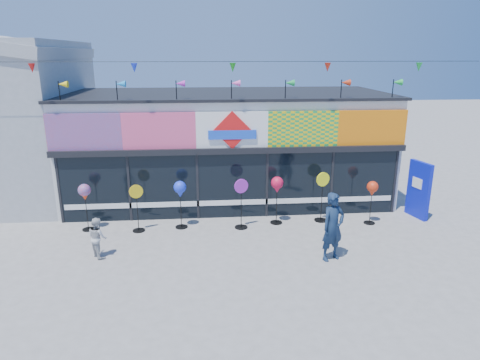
{
  "coord_description": "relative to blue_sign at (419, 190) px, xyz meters",
  "views": [
    {
      "loc": [
        -0.95,
        -10.64,
        5.57
      ],
      "look_at": [
        0.14,
        2.0,
        1.78
      ],
      "focal_mm": 32.0,
      "sensor_mm": 36.0,
      "label": 1
    }
  ],
  "objects": [
    {
      "name": "ground",
      "position": [
        -6.45,
        -2.89,
        -1.0
      ],
      "size": [
        80.0,
        80.0,
        0.0
      ],
      "primitive_type": "plane",
      "color": "slate",
      "rests_on": "ground"
    },
    {
      "name": "kite_shop",
      "position": [
        -6.45,
        3.06,
        1.05
      ],
      "size": [
        16.0,
        5.7,
        5.31
      ],
      "color": "white",
      "rests_on": "ground"
    },
    {
      "name": "blue_sign",
      "position": [
        0.0,
        0.0,
        0.0
      ],
      "size": [
        0.39,
        1.0,
        1.99
      ],
      "rotation": [
        0.0,
        0.0,
        0.25
      ],
      "color": "#0C19BC",
      "rests_on": "ground"
    },
    {
      "name": "spinner_0",
      "position": [
        -11.23,
        -0.2,
        0.25
      ],
      "size": [
        0.4,
        0.4,
        1.56
      ],
      "color": "black",
      "rests_on": "ground"
    },
    {
      "name": "spinner_1",
      "position": [
        -9.58,
        -0.44,
        -0.17
      ],
      "size": [
        0.43,
        0.4,
        1.57
      ],
      "color": "black",
      "rests_on": "ground"
    },
    {
      "name": "spinner_2",
      "position": [
        -8.2,
        -0.26,
        0.28
      ],
      "size": [
        0.41,
        0.41,
        1.6
      ],
      "color": "black",
      "rests_on": "ground"
    },
    {
      "name": "spinner_3",
      "position": [
        -6.23,
        -0.46,
        -0.11
      ],
      "size": [
        0.46,
        0.43,
        1.68
      ],
      "color": "black",
      "rests_on": "ground"
    },
    {
      "name": "spinner_4",
      "position": [
        -5.01,
        -0.16,
        0.31
      ],
      "size": [
        0.41,
        0.41,
        1.64
      ],
      "color": "black",
      "rests_on": "ground"
    },
    {
      "name": "spinner_5",
      "position": [
        -3.44,
        -0.08,
        -0.08
      ],
      "size": [
        0.48,
        0.44,
        1.73
      ],
      "color": "black",
      "rests_on": "ground"
    },
    {
      "name": "spinner_6",
      "position": [
        -1.86,
        -0.46,
        0.19
      ],
      "size": [
        0.38,
        0.38,
        1.49
      ],
      "color": "black",
      "rests_on": "ground"
    },
    {
      "name": "adult_man",
      "position": [
        -3.92,
        -2.91,
        -0.03
      ],
      "size": [
        0.83,
        0.71,
        1.94
      ],
      "primitive_type": "imported",
      "rotation": [
        0.0,
        0.0,
        0.41
      ],
      "color": "#142641",
      "rests_on": "ground"
    },
    {
      "name": "child",
      "position": [
        -10.44,
        -2.18,
        -0.42
      ],
      "size": [
        0.6,
        0.65,
        1.17
      ],
      "primitive_type": "imported",
      "rotation": [
        0.0,
        0.0,
        2.22
      ],
      "color": "#BABABA",
      "rests_on": "ground"
    }
  ]
}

